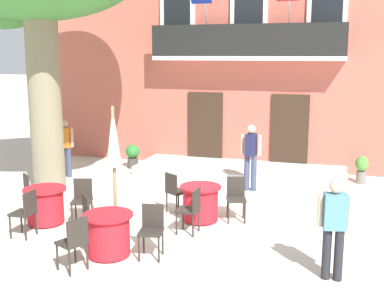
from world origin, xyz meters
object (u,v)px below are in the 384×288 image
at_px(cafe_chair_front_1, 152,227).
at_px(pedestrian_by_tree, 251,154).
at_px(cafe_chair_middle_1, 32,191).
at_px(pedestrian_mid_plaza, 65,145).
at_px(cafe_chair_front_0, 74,240).
at_px(cafe_table_front, 109,234).
at_px(ground_planter_right, 362,168).
at_px(cafe_table_near_tree, 200,203).
at_px(ground_planter_left, 133,155).
at_px(cafe_chair_front_2, 92,215).
at_px(pedestrian_near_entrance, 334,224).
at_px(cafe_chair_near_tree_2, 236,196).
at_px(cafe_chair_near_tree_0, 175,190).
at_px(cafe_chair_middle_2, 26,211).
at_px(cafe_chair_near_tree_1, 191,208).
at_px(cafe_table_middle, 45,205).
at_px(cafe_chair_middle_0, 82,198).
at_px(cafe_umbrella, 114,154).

relative_size(cafe_chair_front_1, pedestrian_by_tree, 0.53).
height_order(cafe_chair_middle_1, pedestrian_mid_plaza, pedestrian_mid_plaza).
distance_m(cafe_chair_front_0, cafe_chair_front_1, 1.33).
bearing_deg(cafe_table_front, ground_planter_right, 55.13).
distance_m(cafe_chair_front_1, pedestrian_mid_plaza, 6.19).
bearing_deg(cafe_table_near_tree, ground_planter_left, 129.95).
bearing_deg(cafe_chair_front_2, cafe_table_front, -39.58).
bearing_deg(pedestrian_near_entrance, cafe_chair_front_1, -179.68).
xyz_separation_m(cafe_chair_near_tree_2, ground_planter_left, (-4.02, 3.69, -0.12)).
bearing_deg(pedestrian_mid_plaza, cafe_chair_near_tree_0, -27.35).
bearing_deg(pedestrian_near_entrance, cafe_chair_middle_2, 178.95).
bearing_deg(ground_planter_right, cafe_chair_front_1, -120.97).
bearing_deg(cafe_chair_near_tree_0, cafe_chair_front_2, -114.98).
distance_m(cafe_table_front, cafe_chair_front_1, 0.77).
relative_size(cafe_chair_near_tree_0, cafe_chair_near_tree_2, 1.00).
height_order(cafe_table_near_tree, cafe_chair_middle_1, cafe_chair_middle_1).
xyz_separation_m(cafe_chair_front_2, pedestrian_by_tree, (2.21, 4.25, 0.44)).
bearing_deg(cafe_chair_front_2, pedestrian_mid_plaza, 126.95).
bearing_deg(pedestrian_near_entrance, cafe_chair_near_tree_1, 155.77).
xyz_separation_m(cafe_chair_near_tree_0, cafe_chair_near_tree_1, (0.72, -1.08, 0.00)).
bearing_deg(cafe_table_front, cafe_chair_near_tree_2, 54.70).
bearing_deg(cafe_table_middle, cafe_chair_middle_0, 23.88).
bearing_deg(cafe_chair_front_1, cafe_umbrella, 153.45).
xyz_separation_m(cafe_chair_front_1, cafe_umbrella, (-0.90, 0.45, 1.14)).
xyz_separation_m(cafe_umbrella, pedestrian_mid_plaza, (-3.47, 3.91, -0.73)).
distance_m(cafe_chair_near_tree_2, cafe_chair_middle_1, 4.44).
height_order(ground_planter_left, pedestrian_mid_plaza, pedestrian_mid_plaza).
xyz_separation_m(cafe_chair_front_0, cafe_chair_front_1, (0.97, 0.91, 0.00)).
distance_m(cafe_table_middle, pedestrian_near_entrance, 5.80).
relative_size(cafe_table_near_tree, ground_planter_left, 1.19).
bearing_deg(cafe_chair_middle_0, cafe_umbrella, -32.91).
relative_size(cafe_chair_near_tree_0, cafe_chair_middle_2, 1.00).
bearing_deg(cafe_chair_near_tree_1, cafe_table_front, -127.17).
bearing_deg(ground_planter_left, cafe_chair_near_tree_2, -42.49).
bearing_deg(cafe_chair_middle_2, pedestrian_mid_plaza, 112.40).
bearing_deg(cafe_table_near_tree, ground_planter_right, 50.94).
height_order(cafe_chair_near_tree_2, pedestrian_by_tree, pedestrian_by_tree).
relative_size(cafe_chair_near_tree_1, pedestrian_by_tree, 0.53).
bearing_deg(cafe_chair_near_tree_1, ground_planter_left, 125.42).
relative_size(ground_planter_left, pedestrian_mid_plaza, 0.44).
height_order(cafe_chair_near_tree_1, pedestrian_mid_plaza, pedestrian_mid_plaza).
bearing_deg(cafe_umbrella, cafe_table_middle, 166.96).
bearing_deg(cafe_chair_front_2, cafe_table_middle, 157.30).
xyz_separation_m(cafe_chair_middle_2, pedestrian_by_tree, (3.52, 4.41, 0.44)).
relative_size(cafe_chair_middle_0, cafe_umbrella, 0.36).
distance_m(cafe_chair_near_tree_2, cafe_chair_middle_0, 3.21).
relative_size(cafe_chair_middle_2, cafe_umbrella, 0.36).
distance_m(cafe_chair_near_tree_1, cafe_umbrella, 1.85).
height_order(cafe_table_middle, pedestrian_near_entrance, pedestrian_near_entrance).
bearing_deg(cafe_chair_near_tree_1, cafe_chair_front_0, -121.70).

